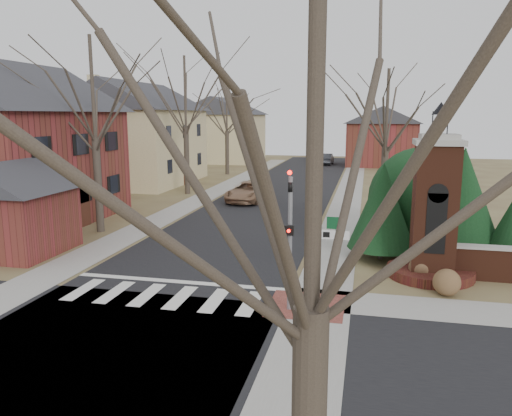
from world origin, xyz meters
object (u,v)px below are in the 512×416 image
(pickup_truck, at_px, (248,192))
(sign_post, at_px, (335,241))
(traffic_signal_pole, at_px, (290,230))
(distant_car, at_px, (327,159))
(brick_gate_monument, at_px, (434,221))

(pickup_truck, bearing_deg, sign_post, -63.27)
(traffic_signal_pole, xyz_separation_m, sign_post, (1.29, 1.41, -0.64))
(traffic_signal_pole, relative_size, distant_car, 1.10)
(brick_gate_monument, height_order, distant_car, brick_gate_monument)
(sign_post, relative_size, brick_gate_monument, 0.42)
(sign_post, relative_size, pickup_truck, 0.56)
(sign_post, bearing_deg, pickup_truck, 112.17)
(brick_gate_monument, xyz_separation_m, pickup_truck, (-10.60, 14.64, -1.48))
(pickup_truck, relative_size, distant_car, 1.20)
(sign_post, height_order, distant_car, sign_post)
(distant_car, bearing_deg, sign_post, 97.35)
(sign_post, height_order, brick_gate_monument, brick_gate_monument)
(pickup_truck, bearing_deg, brick_gate_monument, -49.54)
(traffic_signal_pole, xyz_separation_m, pickup_truck, (-5.90, 19.06, -1.90))
(brick_gate_monument, height_order, pickup_truck, brick_gate_monument)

